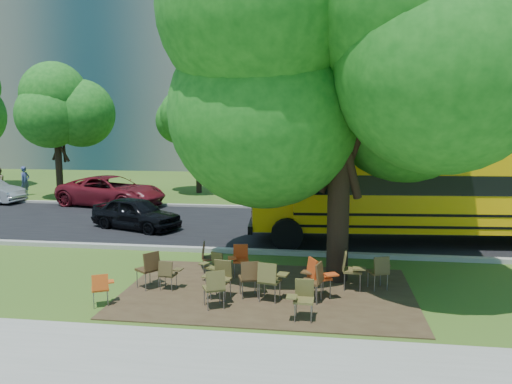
# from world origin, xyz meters

# --- Properties ---
(ground) EXTENTS (160.00, 160.00, 0.00)m
(ground) POSITION_xyz_m (0.00, 0.00, 0.00)
(ground) COLOR #33561B
(ground) RESTS_ON ground
(sidewalk) EXTENTS (60.00, 4.00, 0.04)m
(sidewalk) POSITION_xyz_m (0.00, -5.00, 0.02)
(sidewalk) COLOR gray
(sidewalk) RESTS_ON ground
(dirt_patch) EXTENTS (7.00, 4.50, 0.03)m
(dirt_patch) POSITION_xyz_m (1.00, -0.50, 0.01)
(dirt_patch) COLOR #382819
(dirt_patch) RESTS_ON ground
(asphalt_road) EXTENTS (80.00, 8.00, 0.04)m
(asphalt_road) POSITION_xyz_m (0.00, 7.00, 0.02)
(asphalt_road) COLOR black
(asphalt_road) RESTS_ON ground
(kerb_near) EXTENTS (80.00, 0.25, 0.14)m
(kerb_near) POSITION_xyz_m (0.00, 3.00, 0.07)
(kerb_near) COLOR gray
(kerb_near) RESTS_ON ground
(kerb_far) EXTENTS (80.00, 0.25, 0.14)m
(kerb_far) POSITION_xyz_m (0.00, 11.10, 0.07)
(kerb_far) COLOR gray
(kerb_far) RESTS_ON ground
(building_main) EXTENTS (38.00, 16.00, 22.00)m
(building_main) POSITION_xyz_m (-8.00, 36.00, 11.00)
(building_main) COLOR slate
(building_main) RESTS_ON ground
(bg_tree_0) EXTENTS (5.20, 5.20, 7.18)m
(bg_tree_0) POSITION_xyz_m (-12.00, 13.00, 4.57)
(bg_tree_0) COLOR black
(bg_tree_0) RESTS_ON ground
(bg_tree_2) EXTENTS (4.80, 4.80, 6.62)m
(bg_tree_2) POSITION_xyz_m (-5.00, 16.00, 4.21)
(bg_tree_2) COLOR black
(bg_tree_2) RESTS_ON ground
(bg_tree_3) EXTENTS (5.60, 5.60, 7.84)m
(bg_tree_3) POSITION_xyz_m (8.00, 14.00, 5.03)
(bg_tree_3) COLOR black
(bg_tree_3) RESTS_ON ground
(main_tree) EXTENTS (7.16, 7.16, 8.92)m
(main_tree) POSITION_xyz_m (2.69, 0.63, 5.33)
(main_tree) COLOR black
(main_tree) RESTS_ON ground
(school_bus) EXTENTS (13.04, 3.91, 3.14)m
(school_bus) POSITION_xyz_m (6.86, 5.35, 1.82)
(school_bus) COLOR #DAA006
(school_bus) RESTS_ON ground
(chair_0) EXTENTS (0.52, 0.62, 0.77)m
(chair_0) POSITION_xyz_m (-2.61, -1.96, 0.48)
(chair_0) COLOR #C94C15
(chair_0) RESTS_ON ground
(chair_1) EXTENTS (0.54, 0.45, 0.77)m
(chair_1) POSITION_xyz_m (-1.44, -0.74, 0.48)
(chair_1) COLOR #463B1E
(chair_1) RESTS_ON ground
(chair_2) EXTENTS (0.62, 0.74, 0.92)m
(chair_2) POSITION_xyz_m (-0.02, -1.78, 0.57)
(chair_2) COLOR brown
(chair_2) RESTS_ON ground
(chair_3) EXTENTS (0.66, 0.54, 0.91)m
(chair_3) POSITION_xyz_m (-0.05, -1.11, 0.57)
(chair_3) COLOR #504622
(chair_3) RESTS_ON ground
(chair_4) EXTENTS (0.72, 0.57, 0.97)m
(chair_4) POSITION_xyz_m (1.13, -1.20, 0.60)
(chair_4) COLOR brown
(chair_4) RESTS_ON ground
(chair_5) EXTENTS (0.57, 0.51, 0.86)m
(chair_5) POSITION_xyz_m (1.93, -2.12, 0.53)
(chair_5) COLOR brown
(chair_5) RESTS_ON ground
(chair_6) EXTENTS (0.57, 0.73, 0.95)m
(chair_6) POSITION_xyz_m (2.13, -1.04, 0.59)
(chair_6) COLOR #49321A
(chair_6) RESTS_ON ground
(chair_7) EXTENTS (0.78, 0.66, 0.97)m
(chair_7) POSITION_xyz_m (2.22, -0.77, 0.60)
(chair_7) COLOR #C13F14
(chair_7) RESTS_ON ground
(chair_8) EXTENTS (0.65, 0.83, 0.97)m
(chair_8) POSITION_xyz_m (-1.94, -0.68, 0.60)
(chair_8) COLOR #3F2B16
(chair_8) RESTS_ON ground
(chair_9) EXTENTS (0.63, 0.49, 0.78)m
(chair_9) POSITION_xyz_m (-0.48, 0.09, 0.48)
(chair_9) COLOR #504D23
(chair_9) RESTS_ON ground
(chair_10) EXTENTS (0.65, 0.62, 0.90)m
(chair_10) POSITION_xyz_m (-0.76, 0.63, 0.56)
(chair_10) COLOR #442A18
(chair_10) RESTS_ON ground
(chair_11) EXTENTS (0.63, 0.70, 0.93)m
(chair_11) POSITION_xyz_m (0.64, -0.98, 0.57)
(chair_11) COLOR #422E17
(chair_11) RESTS_ON ground
(chair_12) EXTENTS (0.57, 0.64, 0.97)m
(chair_12) POSITION_xyz_m (2.99, -0.08, 0.60)
(chair_12) COLOR brown
(chair_12) RESTS_ON ground
(chair_13) EXTENTS (0.61, 0.69, 0.89)m
(chair_13) POSITION_xyz_m (3.72, 0.01, 0.55)
(chair_13) COLOR #4A3D20
(chair_13) RESTS_ON ground
(chair_14) EXTENTS (0.58, 0.60, 0.86)m
(chair_14) POSITION_xyz_m (0.10, 0.68, 0.53)
(chair_14) COLOR #CF4516
(chair_14) RESTS_ON ground
(black_car) EXTENTS (3.98, 2.70, 1.26)m
(black_car) POSITION_xyz_m (-4.88, 5.93, 0.63)
(black_car) COLOR black
(black_car) RESTS_ON ground
(bg_car_red) EXTENTS (5.86, 3.75, 1.50)m
(bg_car_red) POSITION_xyz_m (-8.03, 10.78, 0.75)
(bg_car_red) COLOR #590F18
(bg_car_red) RESTS_ON ground
(pedestrian_a) EXTENTS (0.50, 0.67, 1.65)m
(pedestrian_a) POSITION_xyz_m (-14.44, 13.60, 0.82)
(pedestrian_a) COLOR navy
(pedestrian_a) RESTS_ON ground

